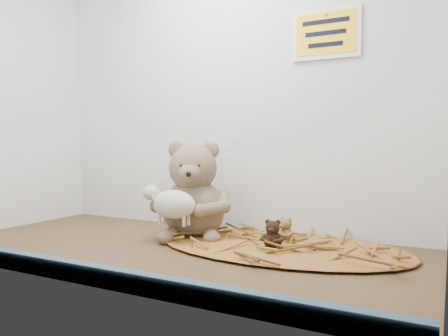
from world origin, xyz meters
The scene contains 8 objects.
alcove_shell centered at (0.00, 9.00, 45.00)cm, with size 120.40×60.20×90.40cm.
front_rail centered at (0.00, -28.80, 1.80)cm, with size 119.28×2.20×3.60cm, color #345063.
straw_bed centered at (23.48, 12.79, 0.62)cm, with size 64.04×37.18×1.24cm, color brown.
main_teddy centered at (-2.53, 14.93, 13.32)cm, with size 21.49×22.68×26.65cm, color #81664F, non-canonical shape.
toy_lamb centered at (-2.53, 5.38, 10.19)cm, with size 16.10×9.82×10.40cm, color silver, non-canonical shape.
mini_teddy_tan centered at (23.74, 16.72, 4.36)cm, with size 5.03×5.31×6.23cm, color brown, non-canonical shape.
mini_teddy_brown centered at (23.22, 8.86, 4.68)cm, with size 5.55×5.86×6.88cm, color black, non-canonical shape.
wall_sign centered at (30.00, 29.40, 55.00)cm, with size 16.00×1.20×11.00cm, color #F6B60C.
Camera 1 is at (60.46, -87.18, 25.39)cm, focal length 35.00 mm.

